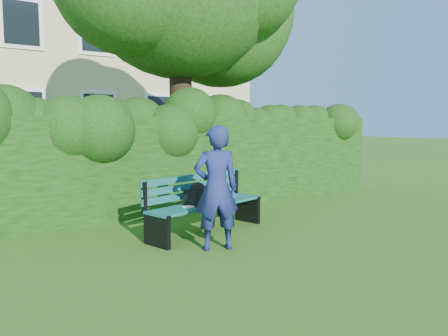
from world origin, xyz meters
TOP-DOWN VIEW (x-y plane):
  - ground at (0.00, 0.00)m, footprint 80.00×80.00m
  - apartment_building at (-0.00, 13.99)m, footprint 16.00×8.08m
  - hedge at (0.00, 2.20)m, footprint 10.00×1.00m
  - park_bench at (-0.48, 0.36)m, footprint 2.17×1.03m
  - man_reading at (-0.89, -0.49)m, footprint 0.70×0.58m

SIDE VIEW (x-z plane):
  - ground at x=0.00m, z-range 0.00..0.00m
  - park_bench at x=-0.48m, z-range 0.05..0.94m
  - man_reading at x=-0.89m, z-range 0.00..1.66m
  - hedge at x=0.00m, z-range 0.00..1.80m
  - apartment_building at x=0.00m, z-range 0.00..12.00m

